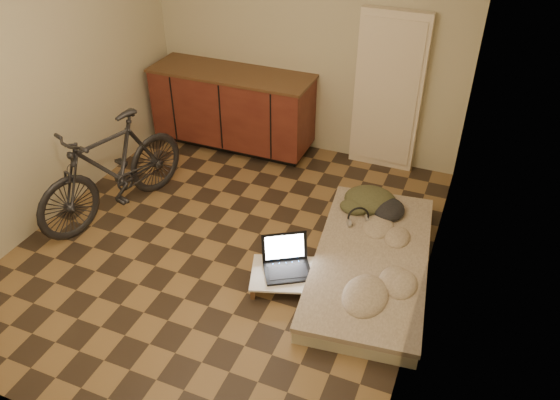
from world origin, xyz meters
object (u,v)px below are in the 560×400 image
at_px(laptop, 287,263).
at_px(futon, 371,262).
at_px(bicycle, 111,164).
at_px(lap_desk, 293,275).

bearing_deg(laptop, futon, -0.51).
xyz_separation_m(bicycle, lap_desk, (1.94, -0.32, -0.44)).
relative_size(futon, lap_desk, 2.58).
relative_size(futon, laptop, 4.04).
xyz_separation_m(bicycle, laptop, (1.87, -0.28, -0.38)).
height_order(bicycle, lap_desk, bicycle).
bearing_deg(bicycle, lap_desk, 7.24).
distance_m(lap_desk, laptop, 0.10).
xyz_separation_m(futon, laptop, (-0.63, -0.37, 0.08)).
bearing_deg(futon, bicycle, 175.26).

